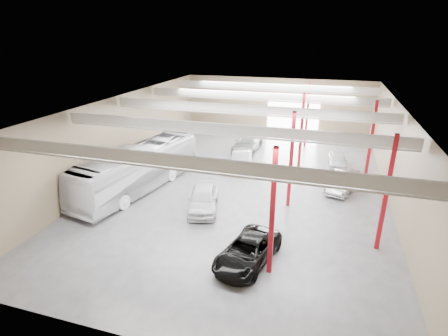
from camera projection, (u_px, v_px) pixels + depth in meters
The scene contains 8 objects.
depot_shell at pixel (249, 128), 27.18m from camera, with size 22.12×32.12×7.06m.
coach_bus at pixel (139, 168), 27.93m from camera, with size 3.00×12.84×3.58m, color white.
black_sedan at pixel (248, 251), 19.19m from camera, with size 2.34×5.07×1.41m, color black.
car_row_a at pixel (203, 198), 24.99m from camera, with size 1.99×4.94×1.68m, color silver.
car_row_b at pixel (241, 160), 32.69m from camera, with size 1.65×4.74×1.56m, color #B7B8BC.
car_row_c at pixel (248, 143), 37.47m from camera, with size 2.38×5.85×1.70m, color slate.
car_right_near at pixel (343, 181), 28.04m from camera, with size 1.62×4.64×1.53m, color #9F9FA4.
car_right_far at pixel (338, 160), 33.02m from camera, with size 1.58×3.92×1.33m, color silver.
Camera 1 is at (5.93, -25.41, 11.91)m, focal length 28.00 mm.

